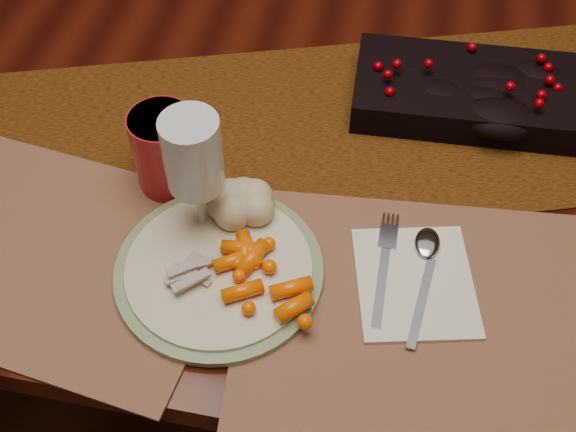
% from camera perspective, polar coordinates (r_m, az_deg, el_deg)
% --- Properties ---
extents(floor, '(5.00, 5.00, 0.00)m').
position_cam_1_polar(floor, '(1.69, 1.03, -10.19)').
color(floor, black).
rests_on(floor, ground).
extents(dining_table, '(1.80, 1.00, 0.75)m').
position_cam_1_polar(dining_table, '(1.37, 1.25, -2.75)').
color(dining_table, black).
rests_on(dining_table, floor).
extents(table_runner, '(1.83, 0.93, 0.00)m').
position_cam_1_polar(table_runner, '(1.05, 3.84, 6.88)').
color(table_runner, black).
rests_on(table_runner, dining_table).
extents(centerpiece, '(0.33, 0.18, 0.07)m').
position_cam_1_polar(centerpiece, '(1.09, 14.10, 9.75)').
color(centerpiece, black).
rests_on(centerpiece, table_runner).
extents(placemat_main, '(0.51, 0.39, 0.00)m').
position_cam_1_polar(placemat_main, '(0.87, 12.19, -8.12)').
color(placemat_main, brown).
rests_on(placemat_main, dining_table).
extents(placemat_second, '(0.46, 0.36, 0.00)m').
position_cam_1_polar(placemat_second, '(0.94, -17.75, -2.98)').
color(placemat_second, '#8A5B44').
rests_on(placemat_second, dining_table).
extents(dinner_plate, '(0.32, 0.32, 0.01)m').
position_cam_1_polar(dinner_plate, '(0.88, -5.48, -4.22)').
color(dinner_plate, beige).
rests_on(dinner_plate, placemat_main).
extents(baby_carrots, '(0.14, 0.12, 0.02)m').
position_cam_1_polar(baby_carrots, '(0.85, -1.71, -4.58)').
color(baby_carrots, '#FF5F00').
rests_on(baby_carrots, dinner_plate).
extents(mashed_potatoes, '(0.10, 0.10, 0.05)m').
position_cam_1_polar(mashed_potatoes, '(0.90, -3.69, 1.00)').
color(mashed_potatoes, '#EBDE82').
rests_on(mashed_potatoes, dinner_plate).
extents(turkey_shreds, '(0.08, 0.08, 0.02)m').
position_cam_1_polar(turkey_shreds, '(0.87, -8.32, -4.36)').
color(turkey_shreds, tan).
rests_on(turkey_shreds, dinner_plate).
extents(napkin, '(0.17, 0.19, 0.01)m').
position_cam_1_polar(napkin, '(0.89, 9.98, -5.16)').
color(napkin, white).
rests_on(napkin, placemat_main).
extents(fork, '(0.02, 0.15, 0.00)m').
position_cam_1_polar(fork, '(0.88, 7.51, -4.49)').
color(fork, silver).
rests_on(fork, napkin).
extents(spoon, '(0.05, 0.16, 0.00)m').
position_cam_1_polar(spoon, '(0.88, 10.64, -5.21)').
color(spoon, '#9E9EB9').
rests_on(spoon, napkin).
extents(red_cup, '(0.10, 0.10, 0.11)m').
position_cam_1_polar(red_cup, '(0.95, -9.68, 5.12)').
color(red_cup, '#A7171C').
rests_on(red_cup, placemat_main).
extents(wine_glass, '(0.08, 0.08, 0.19)m').
position_cam_1_polar(wine_glass, '(0.86, -7.23, 2.79)').
color(wine_glass, silver).
rests_on(wine_glass, dining_table).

